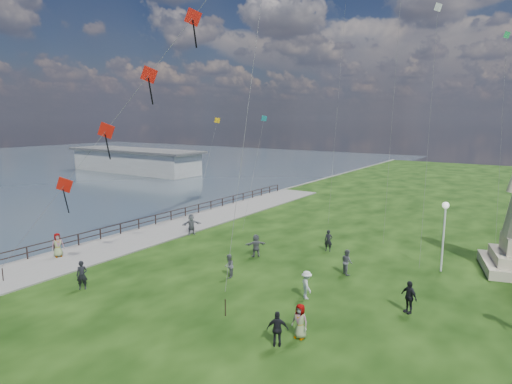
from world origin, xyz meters
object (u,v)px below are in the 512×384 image
Objects in this scene: person_1 at (229,266)px; person_4 at (300,321)px; person_9 at (409,297)px; person_10 at (58,246)px; lamppost at (444,222)px; person_3 at (278,329)px; person_2 at (307,285)px; person_6 at (328,241)px; person_11 at (256,245)px; person_0 at (82,275)px; pier_pavilion at (135,160)px; person_7 at (347,262)px; person_5 at (191,224)px.

person_1 is 0.93× the size of person_4.
person_10 is at bearing -137.18° from person_9.
lamppost reaches higher than person_3.
person_6 is at bearing -30.48° from person_2.
lamppost reaches higher than person_11.
person_3 is at bearing -106.21° from lamppost.
person_0 is 1.05× the size of person_6.
pier_pavilion is 68.75m from person_9.
person_11 reaches higher than person_1.
person_3 is 0.94× the size of person_9.
person_9 is 1.04× the size of person_11.
person_2 is 0.98× the size of person_4.
person_7 is at bearing -47.46° from person_10.
person_1 is at bearing -68.43° from person_3.
person_0 is 18.22m from person_9.
pier_pavilion is 60.39m from person_1.
pier_pavilion is 17.64× the size of person_0.
person_6 is (-7.90, -0.18, -2.51)m from lamppost.
person_10 is at bearing -34.73° from person_3.
person_9 is at bearing 116.17° from person_11.
person_3 reaches higher than person_2.
pier_pavilion is at bearing -150.86° from person_1.
person_5 is 11.87m from person_6.
person_0 is 0.94× the size of person_5.
person_9 is at bearing -21.38° from person_0.
lamppost is at bearing -136.38° from person_3.
person_2 is at bearing 62.99° from person_1.
person_0 is 17.16m from person_6.
lamppost is 2.86× the size of person_4.
person_6 is 0.95× the size of person_9.
person_5 is at bearing -61.23° from person_11.
person_10 reaches higher than person_0.
person_3 is at bearing 146.41° from person_2.
person_5 is at bearing -35.06° from pier_pavilion.
person_2 is 7.82m from person_11.
person_7 reaches higher than person_2.
person_9 is at bearing -122.50° from person_2.
pier_pavilion is 59.69m from person_0.
person_0 is 12.77m from person_3.
pier_pavilion is 68.69m from person_4.
person_11 is (-3.81, -4.06, 0.01)m from person_6.
person_0 reaches higher than person_3.
person_10 is at bearing -46.12° from pier_pavilion.
pier_pavilion is 68.97m from person_3.
person_0 is 1.14× the size of person_1.
person_5 is at bearing 174.04° from person_6.
person_2 is 0.97× the size of person_7.
pier_pavilion is at bearing 87.52° from person_5.
person_6 reaches higher than person_4.
person_5 reaches higher than person_6.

